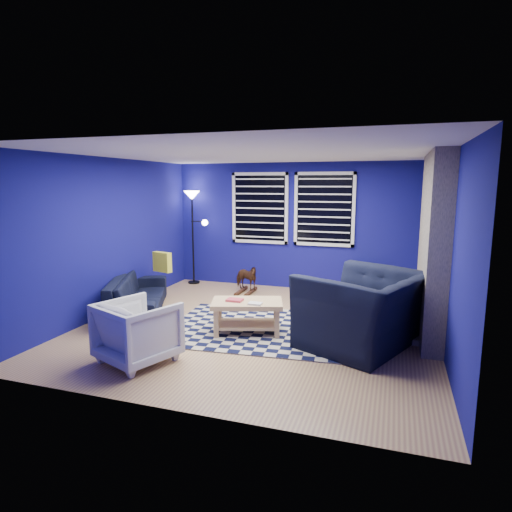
{
  "coord_description": "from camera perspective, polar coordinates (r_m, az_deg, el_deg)",
  "views": [
    {
      "loc": [
        1.86,
        -5.77,
        2.09
      ],
      "look_at": [
        -0.12,
        0.3,
        1.01
      ],
      "focal_mm": 30.0,
      "sensor_mm": 36.0,
      "label": 1
    }
  ],
  "objects": [
    {
      "name": "floor",
      "position": [
        6.42,
        0.21,
        -9.38
      ],
      "size": [
        5.0,
        5.0,
        0.0
      ],
      "primitive_type": "plane",
      "color": "tan",
      "rests_on": "ground"
    },
    {
      "name": "ceiling",
      "position": [
        6.08,
        0.23,
        13.5
      ],
      "size": [
        5.0,
        5.0,
        0.0
      ],
      "primitive_type": "plane",
      "rotation": [
        3.14,
        0.0,
        0.0
      ],
      "color": "white",
      "rests_on": "wall_back"
    },
    {
      "name": "wall_back",
      "position": [
        8.52,
        5.4,
        3.94
      ],
      "size": [
        5.0,
        0.0,
        5.0
      ],
      "primitive_type": "plane",
      "rotation": [
        1.57,
        0.0,
        0.0
      ],
      "color": "navy",
      "rests_on": "floor"
    },
    {
      "name": "wall_left",
      "position": [
        7.28,
        -18.87,
        2.49
      ],
      "size": [
        0.0,
        5.0,
        5.0
      ],
      "primitive_type": "plane",
      "rotation": [
        1.57,
        0.0,
        1.57
      ],
      "color": "navy",
      "rests_on": "floor"
    },
    {
      "name": "wall_right",
      "position": [
        5.87,
        24.14,
        0.55
      ],
      "size": [
        0.0,
        5.0,
        5.0
      ],
      "primitive_type": "plane",
      "rotation": [
        1.57,
        0.0,
        -1.57
      ],
      "color": "navy",
      "rests_on": "floor"
    },
    {
      "name": "fireplace",
      "position": [
        6.36,
        22.39,
        0.82
      ],
      "size": [
        0.65,
        2.0,
        2.5
      ],
      "color": "gray",
      "rests_on": "floor"
    },
    {
      "name": "window_left",
      "position": [
        8.65,
        0.5,
        6.4
      ],
      "size": [
        1.17,
        0.06,
        1.42
      ],
      "color": "black",
      "rests_on": "wall_back"
    },
    {
      "name": "window_right",
      "position": [
        8.35,
        9.08,
        6.16
      ],
      "size": [
        1.17,
        0.06,
        1.42
      ],
      "color": "black",
      "rests_on": "wall_back"
    },
    {
      "name": "tv",
      "position": [
        7.82,
        22.35,
        3.86
      ],
      "size": [
        0.07,
        1.0,
        0.58
      ],
      "color": "black",
      "rests_on": "wall_right"
    },
    {
      "name": "rug",
      "position": [
        6.32,
        0.13,
        -9.59
      ],
      "size": [
        2.65,
        2.19,
        0.02
      ],
      "primitive_type": "cube",
      "rotation": [
        0.0,
        0.0,
        0.08
      ],
      "color": "black",
      "rests_on": "floor"
    },
    {
      "name": "sofa",
      "position": [
        7.26,
        -15.58,
        -5.07
      ],
      "size": [
        2.13,
        1.55,
        0.58
      ],
      "primitive_type": "imported",
      "rotation": [
        0.0,
        0.0,
        2.01
      ],
      "color": "black",
      "rests_on": "floor"
    },
    {
      "name": "armchair_big",
      "position": [
        5.71,
        14.12,
        -7.01
      ],
      "size": [
        1.89,
        1.8,
        0.97
      ],
      "primitive_type": "imported",
      "rotation": [
        0.0,
        0.0,
        -1.99
      ],
      "color": "black",
      "rests_on": "floor"
    },
    {
      "name": "armchair_bent",
      "position": [
        5.3,
        -15.47,
        -9.67
      ],
      "size": [
        1.03,
        1.04,
        0.74
      ],
      "primitive_type": "imported",
      "rotation": [
        0.0,
        0.0,
        2.76
      ],
      "color": "gray",
      "rests_on": "floor"
    },
    {
      "name": "rocking_horse",
      "position": [
        8.22,
        -1.37,
        -2.84
      ],
      "size": [
        0.46,
        0.63,
        0.49
      ],
      "primitive_type": "imported",
      "rotation": [
        0.0,
        0.0,
        1.2
      ],
      "color": "#4B2F18",
      "rests_on": "floor"
    },
    {
      "name": "coffee_table",
      "position": [
        6.05,
        -1.22,
        -7.21
      ],
      "size": [
        1.1,
        0.83,
        0.49
      ],
      "rotation": [
        0.0,
        0.0,
        0.3
      ],
      "color": "tan",
      "rests_on": "rug"
    },
    {
      "name": "cabinet",
      "position": [
        8.24,
        14.28,
        -3.45
      ],
      "size": [
        0.7,
        0.57,
        0.6
      ],
      "rotation": [
        0.0,
        0.0,
        0.3
      ],
      "color": "tan",
      "rests_on": "floor"
    },
    {
      "name": "floor_lamp",
      "position": [
        8.97,
        -8.4,
        6.35
      ],
      "size": [
        0.53,
        0.33,
        1.94
      ],
      "color": "black",
      "rests_on": "floor"
    },
    {
      "name": "throw_pillow",
      "position": [
        7.55,
        -12.4,
        -0.79
      ],
      "size": [
        0.38,
        0.2,
        0.34
      ],
      "primitive_type": "cube",
      "rotation": [
        0.0,
        0.0,
        -0.28
      ],
      "color": "gold",
      "rests_on": "sofa"
    }
  ]
}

